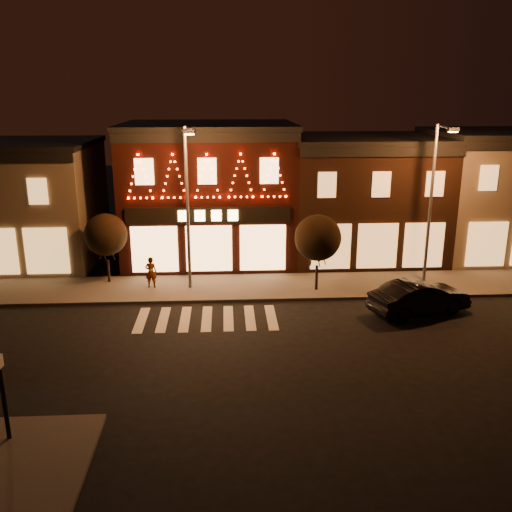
{
  "coord_description": "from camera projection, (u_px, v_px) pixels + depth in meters",
  "views": [
    {
      "loc": [
        0.93,
        -19.97,
        10.13
      ],
      "look_at": [
        2.28,
        4.0,
        2.99
      ],
      "focal_mm": 39.11,
      "sensor_mm": 36.0,
      "label": 1
    }
  ],
  "objects": [
    {
      "name": "tree_left",
      "position": [
        106.0,
        235.0,
        29.56
      ],
      "size": [
        2.26,
        2.26,
        3.77
      ],
      "rotation": [
        0.0,
        0.0,
        -0.04
      ],
      "color": "black",
      "rests_on": "sidewalk_far"
    },
    {
      "name": "streetlamp_mid",
      "position": [
        188.0,
        197.0,
        27.83
      ],
      "size": [
        0.69,
        1.91,
        8.33
      ],
      "rotation": [
        0.0,
        0.0,
        -0.2
      ],
      "color": "#59595E",
      "rests_on": "sidewalk_far"
    },
    {
      "name": "building_pulp",
      "position": [
        210.0,
        192.0,
        34.14
      ],
      "size": [
        10.2,
        8.34,
        8.3
      ],
      "color": "black",
      "rests_on": "ground"
    },
    {
      "name": "building_right_b",
      "position": [
        503.0,
        193.0,
        35.22
      ],
      "size": [
        9.2,
        8.28,
        7.8
      ],
      "color": "#776954",
      "rests_on": "ground"
    },
    {
      "name": "sidewalk_far",
      "position": [
        246.0,
        287.0,
        29.69
      ],
      "size": [
        44.0,
        4.0,
        0.15
      ],
      "primitive_type": "cube",
      "color": "#47423D",
      "rests_on": "ground"
    },
    {
      "name": "dark_sedan",
      "position": [
        419.0,
        297.0,
        26.19
      ],
      "size": [
        5.1,
        3.14,
        1.59
      ],
      "primitive_type": "imported",
      "rotation": [
        0.0,
        0.0,
        1.9
      ],
      "color": "black",
      "rests_on": "ground"
    },
    {
      "name": "ground",
      "position": [
        204.0,
        358.0,
        21.95
      ],
      "size": [
        120.0,
        120.0,
        0.0
      ],
      "primitive_type": "plane",
      "color": "black",
      "rests_on": "ground"
    },
    {
      "name": "building_right_a",
      "position": [
        362.0,
        197.0,
        34.78
      ],
      "size": [
        9.2,
        8.28,
        7.5
      ],
      "color": "black",
      "rests_on": "ground"
    },
    {
      "name": "streetlamp_right",
      "position": [
        434.0,
        193.0,
        28.79
      ],
      "size": [
        0.55,
        1.92,
        8.37
      ],
      "rotation": [
        0.0,
        0.0,
        -0.09
      ],
      "color": "#59595E",
      "rests_on": "sidewalk_far"
    },
    {
      "name": "pedestrian",
      "position": [
        151.0,
        272.0,
        29.22
      ],
      "size": [
        0.64,
        0.45,
        1.66
      ],
      "primitive_type": "imported",
      "rotation": [
        0.0,
        0.0,
        3.06
      ],
      "color": "gray",
      "rests_on": "sidewalk_far"
    },
    {
      "name": "tree_right",
      "position": [
        318.0,
        238.0,
        28.35
      ],
      "size": [
        2.38,
        2.38,
        3.98
      ],
      "rotation": [
        0.0,
        0.0,
        0.11
      ],
      "color": "black",
      "rests_on": "sidewalk_far"
    }
  ]
}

